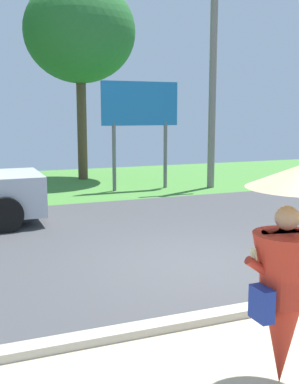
{
  "coord_description": "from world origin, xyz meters",
  "views": [
    {
      "loc": [
        -3.55,
        -6.74,
        2.51
      ],
      "look_at": [
        -0.46,
        1.0,
        1.1
      ],
      "focal_mm": 43.97,
      "sensor_mm": 36.0,
      "label": 1
    }
  ],
  "objects_px": {
    "monk_pedestrian": "(289,268)",
    "utility_pole": "(213,75)",
    "tree_left_far": "(80,32)",
    "roadside_billboard": "(140,111)"
  },
  "relations": [
    {
      "from": "monk_pedestrian",
      "to": "tree_left_far",
      "type": "relative_size",
      "value": 0.29
    },
    {
      "from": "utility_pole",
      "to": "roadside_billboard",
      "type": "relative_size",
      "value": 2.03
    },
    {
      "from": "monk_pedestrian",
      "to": "roadside_billboard",
      "type": "relative_size",
      "value": 0.61
    },
    {
      "from": "roadside_billboard",
      "to": "tree_left_far",
      "type": "relative_size",
      "value": 0.48
    },
    {
      "from": "monk_pedestrian",
      "to": "utility_pole",
      "type": "relative_size",
      "value": 0.3
    },
    {
      "from": "roadside_billboard",
      "to": "tree_left_far",
      "type": "height_order",
      "value": "tree_left_far"
    },
    {
      "from": "monk_pedestrian",
      "to": "tree_left_far",
      "type": "bearing_deg",
      "value": 92.72
    },
    {
      "from": "utility_pole",
      "to": "roadside_billboard",
      "type": "distance_m",
      "value": 2.69
    },
    {
      "from": "monk_pedestrian",
      "to": "utility_pole",
      "type": "bearing_deg",
      "value": 73.29
    },
    {
      "from": "utility_pole",
      "to": "tree_left_far",
      "type": "xyz_separation_m",
      "value": [
        -3.53,
        3.61,
        1.67
      ]
    }
  ]
}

